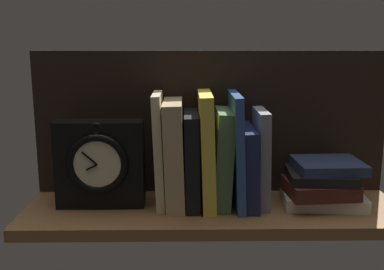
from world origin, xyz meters
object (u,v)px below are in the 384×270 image
object	(u,v)px
book_cream_twain	(160,150)
framed_clock	(100,164)
book_yellow_seinlanguage	(207,150)
book_blue_modern	(236,150)
book_gray_chess	(261,158)
book_black_skeptic	(192,159)
book_stack_side	(322,184)
book_green_romantic	(223,158)
book_navy_bierce	(248,166)
book_tan_shortstories	(174,154)

from	to	relation	value
book_cream_twain	framed_clock	world-z (taller)	book_cream_twain
book_yellow_seinlanguage	book_blue_modern	bearing A→B (deg)	0.00
book_yellow_seinlanguage	book_gray_chess	size ratio (longest dim) A/B	1.17
book_black_skeptic	book_blue_modern	xyz separation A→B (cm)	(9.80, 0.00, 2.11)
book_stack_side	book_green_romantic	bearing A→B (deg)	176.34
book_green_romantic	book_gray_chess	distance (cm)	8.54
book_gray_chess	framed_clock	bearing A→B (deg)	-178.35
book_yellow_seinlanguage	book_gray_chess	distance (cm)	12.21
book_blue_modern	book_gray_chess	distance (cm)	5.79
book_yellow_seinlanguage	book_green_romantic	distance (cm)	3.99
book_cream_twain	book_gray_chess	xyz separation A→B (cm)	(22.41, 0.00, -1.84)
framed_clock	book_green_romantic	bearing A→B (deg)	2.17
book_yellow_seinlanguage	book_blue_modern	xyz separation A→B (cm)	(6.56, 0.00, -0.05)
book_green_romantic	book_navy_bierce	bearing A→B (deg)	0.00
book_yellow_seinlanguage	book_gray_chess	xyz separation A→B (cm)	(12.06, 0.00, -1.85)
book_black_skeptic	framed_clock	bearing A→B (deg)	-177.10
book_green_romantic	book_black_skeptic	bearing A→B (deg)	180.00
book_gray_chess	framed_clock	world-z (taller)	book_gray_chess
book_blue_modern	book_gray_chess	size ratio (longest dim) A/B	1.17
book_cream_twain	book_green_romantic	distance (cm)	13.99
book_yellow_seinlanguage	book_stack_side	bearing A→B (deg)	-3.15
book_navy_bierce	book_cream_twain	bearing A→B (deg)	180.00
book_yellow_seinlanguage	book_blue_modern	distance (cm)	6.56
framed_clock	book_gray_chess	bearing A→B (deg)	1.65
book_navy_bierce	book_gray_chess	world-z (taller)	book_gray_chess
book_black_skeptic	book_blue_modern	bearing A→B (deg)	0.00
book_tan_shortstories	framed_clock	xyz separation A→B (cm)	(-16.19, -1.02, -1.93)
book_black_skeptic	book_yellow_seinlanguage	bearing A→B (deg)	0.00
book_green_romantic	book_gray_chess	bearing A→B (deg)	0.00
framed_clock	book_stack_side	bearing A→B (deg)	-0.46
book_cream_twain	book_green_romantic	bearing A→B (deg)	0.00
book_navy_bierce	book_gray_chess	bearing A→B (deg)	0.00
book_gray_chess	framed_clock	distance (cm)	35.39
book_blue_modern	book_stack_side	world-z (taller)	book_blue_modern
book_yellow_seinlanguage	book_navy_bierce	size ratio (longest dim) A/B	1.43
book_black_skeptic	book_yellow_seinlanguage	world-z (taller)	book_yellow_seinlanguage
book_green_romantic	book_blue_modern	size ratio (longest dim) A/B	0.85
book_green_romantic	book_yellow_seinlanguage	bearing A→B (deg)	180.00
book_black_skeptic	book_stack_side	world-z (taller)	book_black_skeptic
book_blue_modern	book_navy_bierce	world-z (taller)	book_blue_modern
book_green_romantic	book_stack_side	distance (cm)	22.81
book_yellow_seinlanguage	book_cream_twain	bearing A→B (deg)	180.00
book_yellow_seinlanguage	book_gray_chess	bearing A→B (deg)	0.00
book_black_skeptic	book_stack_side	xyz separation A→B (cm)	(28.81, -1.41, -5.40)
book_cream_twain	book_gray_chess	size ratio (longest dim) A/B	1.17
book_blue_modern	book_green_romantic	bearing A→B (deg)	180.00
book_green_romantic	framed_clock	xyz separation A→B (cm)	(-26.82, -1.02, -0.94)
book_tan_shortstories	book_blue_modern	world-z (taller)	book_blue_modern
book_yellow_seinlanguage	book_navy_bierce	xyz separation A→B (cm)	(9.20, 0.00, -3.74)
book_green_romantic	book_navy_bierce	size ratio (longest dim) A/B	1.21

